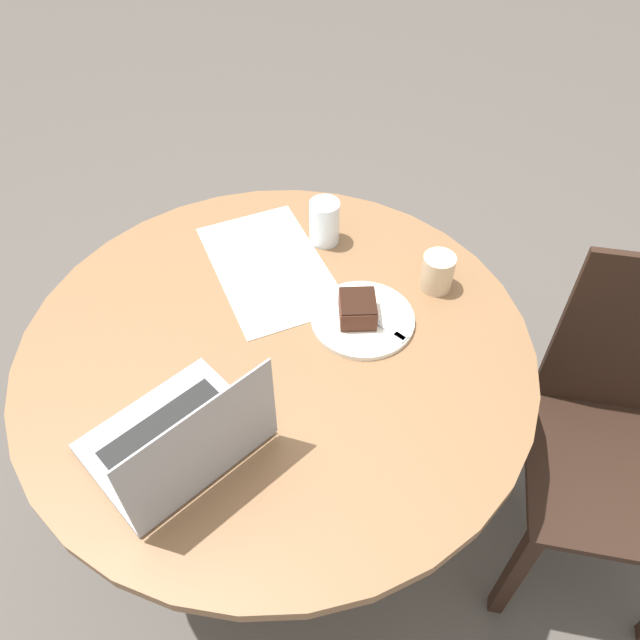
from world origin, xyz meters
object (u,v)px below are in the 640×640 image
Objects in this scene: coffee_glass at (437,272)px; laptop at (181,441)px; chair at (618,439)px; plate at (363,319)px.

coffee_glass is 0.26× the size of laptop.
plate is (-0.44, -0.46, 0.26)m from chair.
laptop is (0.12, -0.68, -0.00)m from coffee_glass.
chair is 2.68× the size of laptop.
coffee_glass is (-0.01, 0.21, 0.04)m from plate.
coffee_glass is at bearing -19.52° from chair.
plate is 0.66× the size of laptop.
chair is at bearing 29.28° from coffee_glass.
laptop reaches higher than coffee_glass.
laptop reaches higher than chair.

